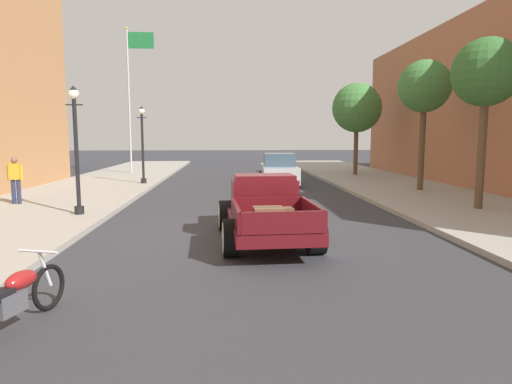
% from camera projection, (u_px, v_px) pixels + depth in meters
% --- Properties ---
extents(ground_plane, '(140.00, 140.00, 0.00)m').
position_uv_depth(ground_plane, '(262.00, 235.00, 11.45)').
color(ground_plane, '#333338').
extents(hotrod_truck_maroon, '(2.35, 5.00, 1.58)m').
position_uv_depth(hotrod_truck_maroon, '(264.00, 208.00, 10.97)').
color(hotrod_truck_maroon, '#510F14').
rests_on(hotrod_truck_maroon, ground).
extents(motorcycle_parked, '(0.81, 2.05, 0.93)m').
position_uv_depth(motorcycle_parked, '(10.00, 298.00, 5.75)').
color(motorcycle_parked, black).
rests_on(motorcycle_parked, ground).
extents(car_background_silver, '(1.98, 4.36, 1.65)m').
position_uv_depth(car_background_silver, '(279.00, 170.00, 22.87)').
color(car_background_silver, '#B7B7BC').
rests_on(car_background_silver, ground).
extents(pedestrian_sidewalk_left, '(0.53, 0.22, 1.65)m').
position_uv_depth(pedestrian_sidewalk_left, '(15.00, 177.00, 15.60)').
color(pedestrian_sidewalk_left, '#232847').
rests_on(pedestrian_sidewalk_left, sidewalk_left).
extents(street_lamp_near, '(0.50, 0.32, 3.85)m').
position_uv_depth(street_lamp_near, '(76.00, 140.00, 13.36)').
color(street_lamp_near, black).
rests_on(street_lamp_near, sidewalk_left).
extents(street_lamp_far, '(0.50, 0.32, 3.85)m').
position_uv_depth(street_lamp_far, '(142.00, 139.00, 22.36)').
color(street_lamp_far, black).
rests_on(street_lamp_far, sidewalk_left).
extents(flagpole, '(1.74, 0.16, 9.16)m').
position_uv_depth(flagpole, '(132.00, 85.00, 28.33)').
color(flagpole, '#B2B2B7').
rests_on(flagpole, sidewalk_left).
extents(street_tree_nearest, '(2.17, 2.17, 5.48)m').
position_uv_depth(street_tree_nearest, '(486.00, 74.00, 14.20)').
color(street_tree_nearest, brown).
rests_on(street_tree_nearest, sidewalk_right).
extents(street_tree_second, '(2.26, 2.26, 5.63)m').
position_uv_depth(street_tree_second, '(424.00, 88.00, 19.24)').
color(street_tree_second, brown).
rests_on(street_tree_second, sidewalk_right).
extents(street_tree_third, '(2.99, 2.99, 5.58)m').
position_uv_depth(street_tree_third, '(357.00, 108.00, 27.11)').
color(street_tree_third, brown).
rests_on(street_tree_third, sidewalk_right).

